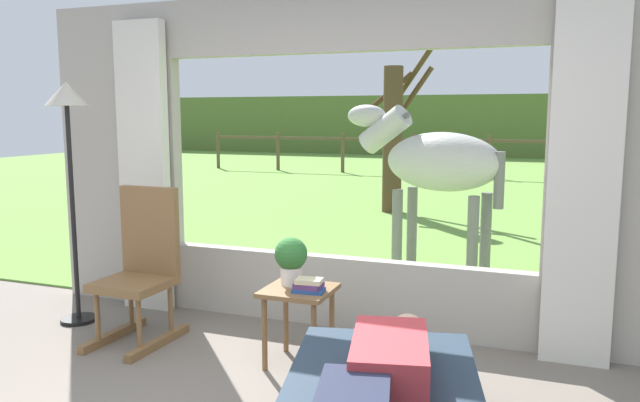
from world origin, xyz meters
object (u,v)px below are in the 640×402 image
at_px(rocking_chair, 142,266).
at_px(potted_plant, 291,258).
at_px(side_table, 299,302).
at_px(pasture_tree, 394,134).
at_px(reclining_person, 378,380).
at_px(floor_lamp_left, 68,130).
at_px(book_stack, 309,286).
at_px(horse, 435,163).

height_order(rocking_chair, potted_plant, rocking_chair).
height_order(side_table, pasture_tree, pasture_tree).
relative_size(reclining_person, floor_lamp_left, 0.75).
bearing_deg(floor_lamp_left, potted_plant, -3.17).
relative_size(book_stack, floor_lamp_left, 0.11).
relative_size(rocking_chair, horse, 0.62).
relative_size(side_table, pasture_tree, 0.18).
bearing_deg(horse, potted_plant, -173.64).
xyz_separation_m(potted_plant, floor_lamp_left, (-1.90, 0.11, 0.82)).
distance_m(rocking_chair, pasture_tree, 6.45).
bearing_deg(reclining_person, horse, 83.98).
bearing_deg(horse, pasture_tree, 36.43).
xyz_separation_m(side_table, potted_plant, (-0.08, 0.06, 0.28)).
distance_m(side_table, potted_plant, 0.29).
relative_size(floor_lamp_left, horse, 1.04).
xyz_separation_m(rocking_chair, floor_lamp_left, (-0.73, 0.13, 0.98)).
distance_m(side_table, floor_lamp_left, 2.28).
xyz_separation_m(reclining_person, floor_lamp_left, (-2.84, 1.34, 1.01)).
height_order(rocking_chair, book_stack, rocking_chair).
bearing_deg(horse, book_stack, -169.63).
relative_size(side_table, book_stack, 2.48).
height_order(rocking_chair, pasture_tree, pasture_tree).
bearing_deg(rocking_chair, floor_lamp_left, 171.53).
bearing_deg(horse, floor_lamp_left, 153.22).
xyz_separation_m(rocking_chair, pasture_tree, (0.30, 6.40, 0.78)).
xyz_separation_m(reclining_person, horse, (-0.46, 3.85, 0.63)).
xyz_separation_m(potted_plant, book_stack, (0.17, -0.12, -0.14)).
bearing_deg(reclining_person, rocking_chair, 137.25).
distance_m(floor_lamp_left, pasture_tree, 6.36).
xyz_separation_m(side_table, book_stack, (0.09, -0.06, 0.14)).
relative_size(potted_plant, pasture_tree, 0.11).
relative_size(book_stack, horse, 0.12).
bearing_deg(book_stack, floor_lamp_left, 173.82).
distance_m(reclining_person, potted_plant, 1.56).
relative_size(reclining_person, side_table, 2.75).
distance_m(reclining_person, book_stack, 1.35).
bearing_deg(book_stack, rocking_chair, 175.85).
bearing_deg(side_table, horse, 81.56).
height_order(reclining_person, pasture_tree, pasture_tree).
bearing_deg(floor_lamp_left, book_stack, -6.18).
bearing_deg(book_stack, horse, 83.68).
bearing_deg(potted_plant, pasture_tree, 97.79).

